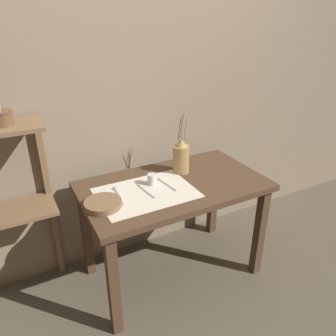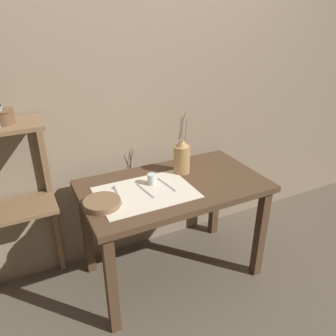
% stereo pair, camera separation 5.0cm
% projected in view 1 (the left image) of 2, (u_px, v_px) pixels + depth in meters
% --- Properties ---
extents(ground_plane, '(12.00, 12.00, 0.00)m').
position_uv_depth(ground_plane, '(173.00, 270.00, 2.43)').
color(ground_plane, brown).
extents(stone_wall_back, '(7.00, 0.06, 2.40)m').
position_uv_depth(stone_wall_back, '(143.00, 97.00, 2.28)').
color(stone_wall_back, gray).
rests_on(stone_wall_back, ground_plane).
extents(wooden_table, '(1.19, 0.68, 0.73)m').
position_uv_depth(wooden_table, '(173.00, 198.00, 2.16)').
color(wooden_table, '#4C3523').
rests_on(wooden_table, ground_plane).
extents(wooden_shelf_unit, '(0.50, 0.29, 1.19)m').
position_uv_depth(wooden_shelf_unit, '(6.00, 186.00, 1.91)').
color(wooden_shelf_unit, brown).
rests_on(wooden_shelf_unit, ground_plane).
extents(linen_cloth, '(0.59, 0.42, 0.00)m').
position_uv_depth(linen_cloth, '(146.00, 193.00, 2.01)').
color(linen_cloth, beige).
rests_on(linen_cloth, wooden_table).
extents(pitcher_with_flowers, '(0.11, 0.11, 0.43)m').
position_uv_depth(pitcher_with_flowers, '(181.00, 157.00, 2.22)').
color(pitcher_with_flowers, '#A87F4C').
rests_on(pitcher_with_flowers, wooden_table).
extents(wooden_bowl, '(0.21, 0.21, 0.04)m').
position_uv_depth(wooden_bowl, '(103.00, 204.00, 1.85)').
color(wooden_bowl, brown).
rests_on(wooden_bowl, wooden_table).
extents(glass_tumbler_near, '(0.06, 0.06, 0.07)m').
position_uv_depth(glass_tumbler_near, '(152.00, 179.00, 2.09)').
color(glass_tumbler_near, silver).
rests_on(glass_tumbler_near, wooden_table).
extents(spoon_inner, '(0.04, 0.22, 0.02)m').
position_uv_depth(spoon_inner, '(116.00, 192.00, 2.01)').
color(spoon_inner, '#939399').
rests_on(spoon_inner, wooden_table).
extents(fork_inner, '(0.04, 0.21, 0.00)m').
position_uv_depth(fork_inner, '(146.00, 191.00, 2.02)').
color(fork_inner, '#939399').
rests_on(fork_inner, wooden_table).
extents(knife_center, '(0.04, 0.21, 0.00)m').
position_uv_depth(knife_center, '(167.00, 185.00, 2.09)').
color(knife_center, '#939399').
rests_on(knife_center, wooden_table).
extents(metal_pot_small, '(0.12, 0.12, 0.08)m').
position_uv_depth(metal_pot_small, '(1.00, 117.00, 1.73)').
color(metal_pot_small, brown).
rests_on(metal_pot_small, wooden_shelf_unit).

